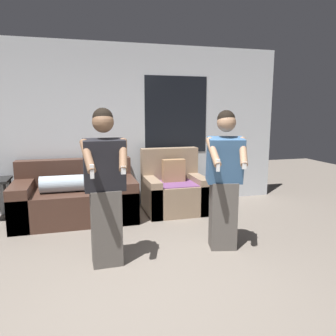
# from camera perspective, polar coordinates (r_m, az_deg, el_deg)

# --- Properties ---
(ground_plane) EXTENTS (14.00, 14.00, 0.00)m
(ground_plane) POSITION_cam_1_polar(r_m,az_deg,el_deg) (3.00, -2.90, -22.76)
(ground_plane) COLOR slate
(wall_back) EXTENTS (5.96, 0.07, 2.70)m
(wall_back) POSITION_cam_1_polar(r_m,az_deg,el_deg) (5.54, -9.71, 7.06)
(wall_back) COLOR silver
(wall_back) RESTS_ON ground_plane
(couch) EXTENTS (1.75, 0.99, 0.87)m
(couch) POSITION_cam_1_polar(r_m,az_deg,el_deg) (5.14, -15.74, -5.13)
(couch) COLOR #472D23
(couch) RESTS_ON ground_plane
(armchair) EXTENTS (0.95, 0.83, 1.00)m
(armchair) POSITION_cam_1_polar(r_m,az_deg,el_deg) (5.34, 1.01, -3.91)
(armchair) COLOR #937A60
(armchair) RESTS_ON ground_plane
(person_left) EXTENTS (0.48, 0.47, 1.65)m
(person_left) POSITION_cam_1_polar(r_m,az_deg,el_deg) (3.44, -10.89, -3.40)
(person_left) COLOR #56514C
(person_left) RESTS_ON ground_plane
(person_right) EXTENTS (0.48, 0.55, 1.63)m
(person_right) POSITION_cam_1_polar(r_m,az_deg,el_deg) (3.84, 9.79, -2.11)
(person_right) COLOR #56514C
(person_right) RESTS_ON ground_plane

